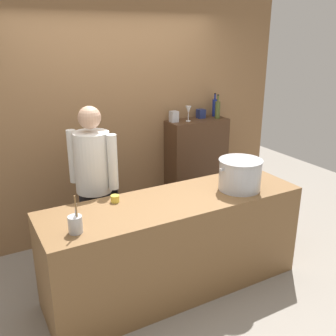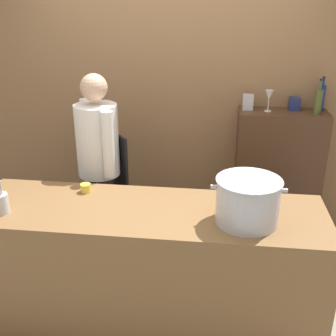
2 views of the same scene
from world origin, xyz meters
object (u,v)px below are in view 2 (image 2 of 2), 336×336
at_px(butter_jar, 86,188).
at_px(spice_tin_silver, 248,102).
at_px(chef, 99,159).
at_px(utensil_crock, 0,203).
at_px(wine_bottle_cobalt, 321,97).
at_px(wine_bottle_olive, 318,101).
at_px(wine_glass_tall, 269,96).
at_px(stockpot_large, 248,201).
at_px(spice_tin_navy, 294,104).

distance_m(butter_jar, spice_tin_silver, 1.61).
xyz_separation_m(chef, utensil_crock, (-0.42, -0.83, 0.00)).
height_order(utensil_crock, spice_tin_silver, spice_tin_silver).
height_order(butter_jar, wine_bottle_cobalt, wine_bottle_cobalt).
xyz_separation_m(wine_bottle_olive, wine_glass_tall, (-0.40, 0.03, 0.02)).
distance_m(wine_bottle_olive, wine_glass_tall, 0.40).
bearing_deg(wine_bottle_olive, utensil_crock, -149.29).
relative_size(chef, wine_bottle_cobalt, 5.75).
relative_size(butter_jar, spice_tin_silver, 0.59).
relative_size(stockpot_large, wine_bottle_cobalt, 1.59).
relative_size(utensil_crock, spice_tin_silver, 2.34).
bearing_deg(chef, utensil_crock, 115.11).
relative_size(butter_jar, wine_bottle_cobalt, 0.26).
height_order(stockpot_large, butter_jar, stockpot_large).
bearing_deg(spice_tin_silver, spice_tin_navy, 3.35).
bearing_deg(spice_tin_navy, wine_bottle_olive, -32.22).
xyz_separation_m(wine_bottle_cobalt, wine_glass_tall, (-0.45, -0.09, 0.02)).
distance_m(utensil_crock, wine_bottle_olive, 2.58).
bearing_deg(wine_bottle_cobalt, wine_glass_tall, -168.14).
bearing_deg(butter_jar, utensil_crock, -141.00).
relative_size(stockpot_large, wine_bottle_olive, 1.57).
bearing_deg(stockpot_large, wine_bottle_olive, 63.16).
xyz_separation_m(chef, spice_tin_navy, (1.60, 0.58, 0.37)).
bearing_deg(utensil_crock, spice_tin_silver, 40.57).
height_order(chef, wine_bottle_olive, chef).
distance_m(butter_jar, spice_tin_navy, 1.93).
bearing_deg(spice_tin_navy, stockpot_large, -108.57).
height_order(wine_bottle_olive, spice_tin_silver, wine_bottle_olive).
relative_size(chef, stockpot_large, 3.61).
bearing_deg(spice_tin_navy, utensil_crock, -145.07).
relative_size(spice_tin_navy, spice_tin_silver, 0.86).
distance_m(chef, wine_bottle_olive, 1.88).
distance_m(butter_jar, wine_bottle_cobalt, 2.13).
relative_size(utensil_crock, wine_bottle_olive, 1.02).
distance_m(stockpot_large, wine_bottle_olive, 1.42).
bearing_deg(stockpot_large, spice_tin_navy, 71.43).
distance_m(wine_bottle_cobalt, wine_bottle_olive, 0.14).
relative_size(wine_bottle_olive, wine_glass_tall, 1.61).
distance_m(stockpot_large, wine_glass_tall, 1.33).
xyz_separation_m(wine_glass_tall, spice_tin_navy, (0.23, 0.07, -0.08)).
relative_size(chef, butter_jar, 22.19).
relative_size(stockpot_large, wine_glass_tall, 2.52).
bearing_deg(wine_bottle_olive, spice_tin_silver, 171.52).
height_order(chef, utensil_crock, chef).
xyz_separation_m(chef, wine_bottle_cobalt, (1.82, 0.60, 0.43)).
distance_m(wine_bottle_olive, spice_tin_navy, 0.21).
bearing_deg(spice_tin_navy, spice_tin_silver, -176.65).
bearing_deg(wine_glass_tall, butter_jar, -144.03).
bearing_deg(butter_jar, stockpot_large, -14.47).
height_order(wine_glass_tall, spice_tin_navy, wine_glass_tall).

